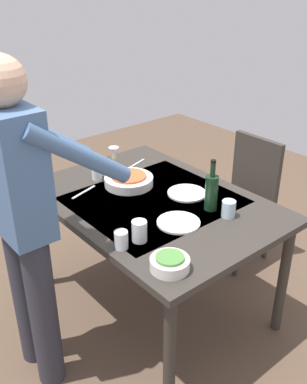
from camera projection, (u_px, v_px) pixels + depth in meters
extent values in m
plane|color=brown|center=(153.00, 304.00, 2.91)|extent=(6.00, 6.00, 0.00)
cube|color=#332D28|center=(153.00, 203.00, 2.57)|extent=(1.43, 1.02, 0.04)
cube|color=beige|center=(153.00, 200.00, 2.56)|extent=(0.79, 0.87, 0.00)
cylinder|color=#332D28|center=(283.00, 279.00, 2.56)|extent=(0.06, 0.06, 0.74)
cylinder|color=#332D28|center=(144.00, 199.00, 3.44)|extent=(0.06, 0.06, 0.74)
cylinder|color=#332D28|center=(170.00, 356.00, 2.05)|extent=(0.06, 0.06, 0.74)
cylinder|color=#332D28|center=(41.00, 239.00, 2.94)|extent=(0.06, 0.06, 0.74)
cube|color=black|center=(237.00, 204.00, 3.19)|extent=(0.40, 0.40, 0.04)
cube|color=#332D28|center=(256.00, 167.00, 3.18)|extent=(0.40, 0.04, 0.45)
cylinder|color=#332D28|center=(267.00, 232.00, 3.27)|extent=(0.04, 0.04, 0.43)
cylinder|color=#332D28|center=(232.00, 215.00, 3.51)|extent=(0.04, 0.04, 0.43)
cylinder|color=#332D28|center=(237.00, 249.00, 3.08)|extent=(0.04, 0.04, 0.43)
cylinder|color=#332D28|center=(202.00, 229.00, 3.31)|extent=(0.04, 0.04, 0.43)
cylinder|color=#2D2D38|center=(26.00, 294.00, 2.34)|extent=(0.14, 0.14, 0.88)
cylinder|color=#2D2D38|center=(44.00, 314.00, 2.20)|extent=(0.14, 0.14, 0.88)
cube|color=#47668E|center=(14.00, 173.00, 1.93)|extent=(0.36, 0.20, 0.60)
cylinder|color=#47668E|center=(43.00, 135.00, 2.15)|extent=(0.08, 0.52, 0.40)
cylinder|color=#47668E|center=(80.00, 155.00, 1.92)|extent=(0.08, 0.52, 0.40)
cylinder|color=black|center=(211.00, 193.00, 2.42)|extent=(0.07, 0.07, 0.20)
cylinder|color=black|center=(213.00, 170.00, 2.35)|extent=(0.03, 0.03, 0.08)
cylinder|color=black|center=(213.00, 161.00, 2.33)|extent=(0.03, 0.03, 0.02)
cylinder|color=white|center=(115.00, 168.00, 2.95)|extent=(0.06, 0.06, 0.01)
cylinder|color=white|center=(114.00, 163.00, 2.94)|extent=(0.01, 0.01, 0.07)
cone|color=white|center=(114.00, 153.00, 2.90)|extent=(0.07, 0.07, 0.07)
cylinder|color=beige|center=(114.00, 156.00, 2.91)|extent=(0.03, 0.03, 0.03)
cylinder|color=silver|center=(229.00, 209.00, 2.37)|extent=(0.08, 0.08, 0.09)
cylinder|color=silver|center=(139.00, 231.00, 2.15)|extent=(0.08, 0.08, 0.11)
cylinder|color=silver|center=(97.00, 172.00, 2.79)|extent=(0.06, 0.06, 0.10)
cylinder|color=silver|center=(121.00, 240.00, 2.10)|extent=(0.07, 0.07, 0.09)
cylinder|color=white|center=(129.00, 181.00, 2.72)|extent=(0.30, 0.30, 0.05)
cylinder|color=#C6562D|center=(129.00, 178.00, 2.71)|extent=(0.22, 0.22, 0.03)
cylinder|color=white|center=(170.00, 264.00, 1.96)|extent=(0.18, 0.18, 0.05)
cylinder|color=#4C843D|center=(170.00, 260.00, 1.95)|extent=(0.13, 0.13, 0.03)
cylinder|color=white|center=(178.00, 223.00, 2.32)|extent=(0.23, 0.23, 0.01)
cylinder|color=white|center=(187.00, 193.00, 2.62)|extent=(0.23, 0.23, 0.01)
cube|color=silver|center=(84.00, 192.00, 2.64)|extent=(0.07, 0.20, 0.00)
cube|color=silver|center=(137.00, 164.00, 3.02)|extent=(0.07, 0.18, 0.00)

